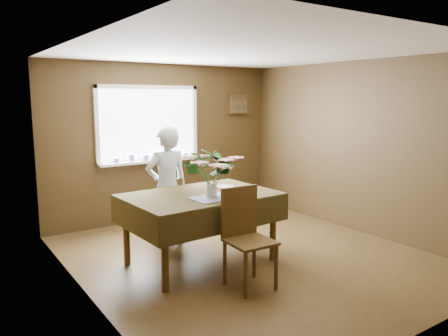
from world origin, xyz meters
TOP-DOWN VIEW (x-y plane):
  - floor at (0.00, 0.00)m, footprint 4.50×4.50m
  - ceiling at (0.00, 0.00)m, footprint 4.50×4.50m
  - wall_back at (0.00, 2.25)m, footprint 4.00×0.00m
  - wall_front at (0.00, -2.25)m, footprint 4.00×0.00m
  - wall_left at (-2.00, 0.00)m, footprint 0.00×4.50m
  - wall_right at (2.00, 0.00)m, footprint 0.00×4.50m
  - window_assembly at (-0.30, 2.20)m, footprint 1.72×0.20m
  - spoon_rack at (1.45, 2.22)m, footprint 0.44×0.05m
  - dining_table at (-0.59, 0.17)m, footprint 1.79×1.26m
  - chair_far at (-0.58, 1.07)m, footprint 0.46×0.46m
  - chair_near at (-0.53, -0.63)m, footprint 0.46×0.46m
  - seated_woman at (-0.63, 0.97)m, footprint 0.61×0.42m
  - flower_bouquet at (-0.57, -0.05)m, footprint 0.60×0.60m
  - side_plate at (-0.13, 0.33)m, footprint 0.31×0.31m
  - table_knife at (-0.37, -0.04)m, footprint 0.11×0.23m

SIDE VIEW (x-z plane):
  - floor at x=0.00m, z-range 0.00..0.00m
  - chair_far at x=-0.58m, z-range 0.04..0.94m
  - chair_near at x=-0.53m, z-range 0.04..1.08m
  - dining_table at x=-0.59m, z-range 0.31..1.17m
  - seated_woman at x=-0.63m, z-range 0.00..1.60m
  - side_plate at x=-0.13m, z-range 0.84..0.86m
  - table_knife at x=-0.37m, z-range 0.85..0.86m
  - flower_bouquet at x=-0.57m, z-range 0.92..1.44m
  - wall_back at x=0.00m, z-range -0.75..3.25m
  - wall_front at x=0.00m, z-range -0.75..3.25m
  - wall_left at x=-2.00m, z-range -1.00..3.50m
  - wall_right at x=2.00m, z-range -1.00..3.50m
  - window_assembly at x=-0.30m, z-range 0.74..1.96m
  - spoon_rack at x=1.45m, z-range 1.69..2.02m
  - ceiling at x=0.00m, z-range 2.50..2.50m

